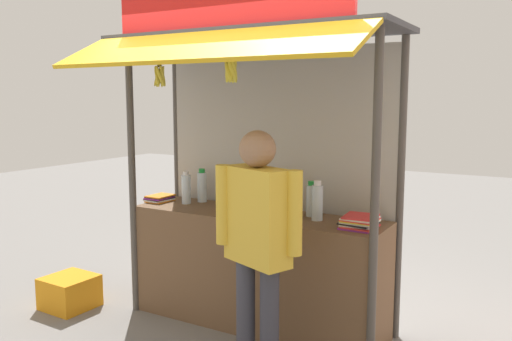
{
  "coord_description": "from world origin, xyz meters",
  "views": [
    {
      "loc": [
        2.11,
        -3.63,
        1.86
      ],
      "look_at": [
        0.0,
        0.0,
        1.28
      ],
      "focal_mm": 37.31,
      "sensor_mm": 36.0,
      "label": 1
    }
  ],
  "objects": [
    {
      "name": "banana_bunch_leftmost",
      "position": [
        0.02,
        -0.38,
        2.05
      ],
      "size": [
        0.11,
        0.11,
        0.26
      ],
      "color": "#332D23"
    },
    {
      "name": "stall_counter",
      "position": [
        0.0,
        0.0,
        0.47
      ],
      "size": [
        2.13,
        0.56,
        0.93
      ],
      "primitive_type": "cube",
      "color": "brown",
      "rests_on": "ground"
    },
    {
      "name": "magazine_stack_back_right",
      "position": [
        -1.0,
        -0.0,
        0.96
      ],
      "size": [
        0.2,
        0.25,
        0.06
      ],
      "color": "orange",
      "rests_on": "stall_counter"
    },
    {
      "name": "ground_plane",
      "position": [
        0.0,
        0.0,
        0.0
      ],
      "size": [
        20.0,
        20.0,
        0.0
      ],
      "primitive_type": "plane",
      "color": "slate"
    },
    {
      "name": "magazine_stack_rear_center",
      "position": [
        0.89,
        -0.05,
        0.98
      ],
      "size": [
        0.26,
        0.27,
        0.09
      ],
      "color": "purple",
      "rests_on": "stall_counter"
    },
    {
      "name": "water_bottle_front_right",
      "position": [
        0.11,
        0.06,
        1.07
      ],
      "size": [
        0.08,
        0.08,
        0.3
      ],
      "color": "silver",
      "rests_on": "stall_counter"
    },
    {
      "name": "water_bottle_center",
      "position": [
        0.52,
        0.03,
        1.07
      ],
      "size": [
        0.09,
        0.09,
        0.31
      ],
      "color": "silver",
      "rests_on": "stall_counter"
    },
    {
      "name": "water_bottle_back_left",
      "position": [
        0.0,
        0.15,
        1.07
      ],
      "size": [
        0.08,
        0.08,
        0.29
      ],
      "color": "silver",
      "rests_on": "stall_counter"
    },
    {
      "name": "stall_structure",
      "position": [
        0.0,
        0.05,
        1.6
      ],
      "size": [
        2.33,
        1.35,
        2.7
      ],
      "color": "#4C4742",
      "rests_on": "ground"
    },
    {
      "name": "water_bottle_far_left",
      "position": [
        -0.74,
        0.04,
        1.07
      ],
      "size": [
        0.08,
        0.08,
        0.29
      ],
      "color": "silver",
      "rests_on": "stall_counter"
    },
    {
      "name": "plastic_crate",
      "position": [
        -1.61,
        -0.54,
        0.14
      ],
      "size": [
        0.42,
        0.42,
        0.28
      ],
      "primitive_type": "cube",
      "rotation": [
        0.0,
        0.0,
        -0.04
      ],
      "color": "orange",
      "rests_on": "ground"
    },
    {
      "name": "water_bottle_front_left",
      "position": [
        -0.66,
        0.18,
        1.07
      ],
      "size": [
        0.08,
        0.08,
        0.3
      ],
      "color": "silver",
      "rests_on": "stall_counter"
    },
    {
      "name": "water_bottle_right",
      "position": [
        0.42,
        0.13,
        1.06
      ],
      "size": [
        0.08,
        0.08,
        0.28
      ],
      "color": "silver",
      "rests_on": "stall_counter"
    },
    {
      "name": "vendor_person",
      "position": [
        0.44,
        -0.73,
        1.0
      ],
      "size": [
        0.63,
        0.36,
        1.65
      ],
      "rotation": [
        0.0,
        0.0,
        2.77
      ],
      "color": "#383842",
      "rests_on": "ground"
    },
    {
      "name": "banana_bunch_inner_left",
      "position": [
        -0.65,
        -0.38,
        2.03
      ],
      "size": [
        0.11,
        0.11,
        0.28
      ],
      "color": "#332D23"
    }
  ]
}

